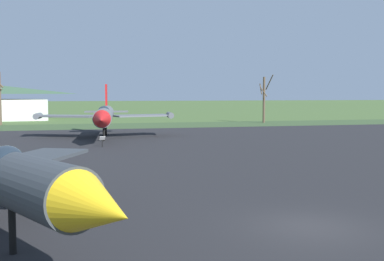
{
  "coord_description": "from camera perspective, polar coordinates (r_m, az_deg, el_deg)",
  "views": [
    {
      "loc": [
        -7.93,
        -14.81,
        4.69
      ],
      "look_at": [
        1.38,
        22.66,
        1.69
      ],
      "focal_mm": 44.31,
      "sensor_mm": 36.0,
      "label": 1
    }
  ],
  "objects": [
    {
      "name": "ground_plane",
      "position": [
        17.44,
        13.95,
        -11.3
      ],
      "size": [
        600.0,
        600.0,
        0.0
      ],
      "primitive_type": "plane",
      "color": "#425B2D"
    },
    {
      "name": "jet_fighter_rear_center",
      "position": [
        49.99,
        -10.48,
        1.84
      ],
      "size": [
        14.96,
        18.39,
        5.82
      ],
      "color": "#565B60",
      "rests_on": "ground"
    },
    {
      "name": "info_placard_rear_center",
      "position": [
        42.07,
        -10.74,
        -1.18
      ],
      "size": [
        0.54,
        0.38,
        0.99
      ],
      "color": "black",
      "rests_on": "ground"
    },
    {
      "name": "bare_tree_right_of_center",
      "position": [
        76.88,
        8.68,
        3.89
      ],
      "size": [
        2.06,
        2.12,
        7.76
      ],
      "color": "brown",
      "rests_on": "ground"
    },
    {
      "name": "grass_verge_strip",
      "position": [
        69.57,
        -7.37,
        0.56
      ],
      "size": [
        149.81,
        12.0,
        0.06
      ],
      "primitive_type": "cube",
      "color": "#344A29",
      "rests_on": "ground"
    },
    {
      "name": "asphalt_apron",
      "position": [
        34.13,
        -0.38,
        -3.42
      ],
      "size": [
        89.81,
        60.19,
        0.05
      ],
      "primitive_type": "cube",
      "color": "black",
      "rests_on": "ground"
    }
  ]
}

